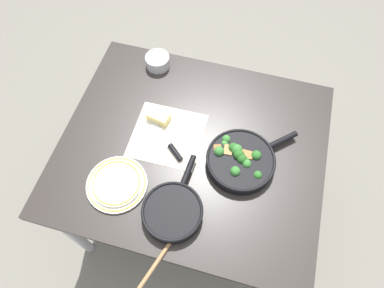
{
  "coord_description": "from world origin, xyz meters",
  "views": [
    {
      "loc": [
        -0.18,
        0.66,
        2.04
      ],
      "look_at": [
        0.0,
        0.0,
        0.77
      ],
      "focal_mm": 32.0,
      "sensor_mm": 36.0,
      "label": 1
    }
  ],
  "objects_px": {
    "skillet_broccoli": "(240,160)",
    "skillet_eggs": "(173,211)",
    "wooden_spoon": "(164,249)",
    "cheese_block": "(159,117)",
    "prep_bowl_steel": "(158,61)",
    "grater_knife": "(169,144)",
    "dinner_plate_stack": "(117,184)"
  },
  "relations": [
    {
      "from": "skillet_broccoli",
      "to": "skillet_eggs",
      "type": "xyz_separation_m",
      "value": [
        0.2,
        0.28,
        -0.0
      ]
    },
    {
      "from": "skillet_broccoli",
      "to": "wooden_spoon",
      "type": "xyz_separation_m",
      "value": [
        0.19,
        0.42,
        -0.02
      ]
    },
    {
      "from": "cheese_block",
      "to": "prep_bowl_steel",
      "type": "height_order",
      "value": "prep_bowl_steel"
    },
    {
      "from": "wooden_spoon",
      "to": "prep_bowl_steel",
      "type": "bearing_deg",
      "value": 37.59
    },
    {
      "from": "wooden_spoon",
      "to": "grater_knife",
      "type": "relative_size",
      "value": 1.86
    },
    {
      "from": "skillet_eggs",
      "to": "dinner_plate_stack",
      "type": "relative_size",
      "value": 1.49
    },
    {
      "from": "grater_knife",
      "to": "prep_bowl_steel",
      "type": "height_order",
      "value": "prep_bowl_steel"
    },
    {
      "from": "skillet_eggs",
      "to": "cheese_block",
      "type": "bearing_deg",
      "value": 28.98
    },
    {
      "from": "grater_knife",
      "to": "prep_bowl_steel",
      "type": "distance_m",
      "value": 0.45
    },
    {
      "from": "cheese_block",
      "to": "grater_knife",
      "type": "bearing_deg",
      "value": 126.33
    },
    {
      "from": "skillet_broccoli",
      "to": "cheese_block",
      "type": "xyz_separation_m",
      "value": [
        0.39,
        -0.11,
        -0.01
      ]
    },
    {
      "from": "skillet_broccoli",
      "to": "prep_bowl_steel",
      "type": "relative_size",
      "value": 3.05
    },
    {
      "from": "skillet_broccoli",
      "to": "cheese_block",
      "type": "relative_size",
      "value": 3.39
    },
    {
      "from": "dinner_plate_stack",
      "to": "prep_bowl_steel",
      "type": "relative_size",
      "value": 2.13
    },
    {
      "from": "skillet_eggs",
      "to": "wooden_spoon",
      "type": "xyz_separation_m",
      "value": [
        -0.01,
        0.14,
        -0.02
      ]
    },
    {
      "from": "grater_knife",
      "to": "dinner_plate_stack",
      "type": "distance_m",
      "value": 0.27
    },
    {
      "from": "cheese_block",
      "to": "dinner_plate_stack",
      "type": "height_order",
      "value": "cheese_block"
    },
    {
      "from": "prep_bowl_steel",
      "to": "grater_knife",
      "type": "bearing_deg",
      "value": 114.21
    },
    {
      "from": "dinner_plate_stack",
      "to": "prep_bowl_steel",
      "type": "height_order",
      "value": "prep_bowl_steel"
    },
    {
      "from": "grater_knife",
      "to": "dinner_plate_stack",
      "type": "xyz_separation_m",
      "value": [
        0.15,
        0.23,
        0.0
      ]
    },
    {
      "from": "grater_knife",
      "to": "cheese_block",
      "type": "xyz_separation_m",
      "value": [
        0.08,
        -0.11,
        0.01
      ]
    },
    {
      "from": "cheese_block",
      "to": "dinner_plate_stack",
      "type": "relative_size",
      "value": 0.42
    },
    {
      "from": "wooden_spoon",
      "to": "grater_knife",
      "type": "distance_m",
      "value": 0.44
    },
    {
      "from": "wooden_spoon",
      "to": "cheese_block",
      "type": "relative_size",
      "value": 3.86
    },
    {
      "from": "grater_knife",
      "to": "prep_bowl_steel",
      "type": "relative_size",
      "value": 1.87
    },
    {
      "from": "cheese_block",
      "to": "dinner_plate_stack",
      "type": "bearing_deg",
      "value": 79.43
    },
    {
      "from": "skillet_eggs",
      "to": "dinner_plate_stack",
      "type": "xyz_separation_m",
      "value": [
        0.25,
        -0.05,
        -0.01
      ]
    },
    {
      "from": "wooden_spoon",
      "to": "skillet_eggs",
      "type": "bearing_deg",
      "value": 21.71
    },
    {
      "from": "wooden_spoon",
      "to": "cheese_block",
      "type": "xyz_separation_m",
      "value": [
        0.2,
        -0.53,
        0.01
      ]
    },
    {
      "from": "skillet_broccoli",
      "to": "grater_knife",
      "type": "relative_size",
      "value": 1.63
    },
    {
      "from": "skillet_eggs",
      "to": "wooden_spoon",
      "type": "relative_size",
      "value": 0.91
    },
    {
      "from": "skillet_eggs",
      "to": "dinner_plate_stack",
      "type": "distance_m",
      "value": 0.26
    }
  ]
}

